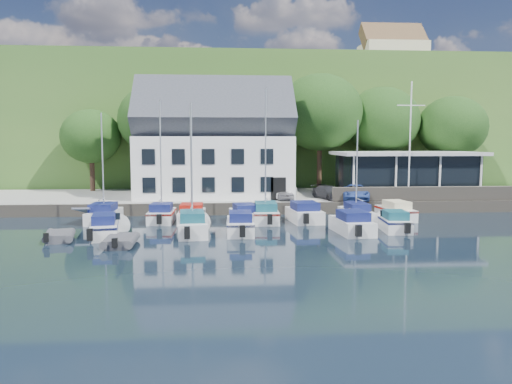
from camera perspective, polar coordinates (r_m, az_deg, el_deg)
ground at (r=31.30m, az=8.02°, el=-5.46°), size 180.00×180.00×0.00m
quay at (r=48.26m, az=3.63°, el=-0.84°), size 60.00×13.00×1.00m
quay_face at (r=41.88m, az=4.84°, el=-1.87°), size 60.00×0.30×1.00m
hillside at (r=92.24m, az=-0.13°, el=7.02°), size 160.00×75.00×16.00m
field_patch at (r=101.54m, az=4.14°, el=11.50°), size 50.00×30.00×0.30m
farmhouse at (r=87.94m, az=15.32°, el=14.80°), size 10.40×7.00×8.20m
harbor_building at (r=46.49m, az=-4.77°, el=4.89°), size 14.40×8.20×8.70m
club_pavilion at (r=49.32m, az=16.67°, el=2.05°), size 13.20×7.20×4.10m
seawall at (r=45.58m, az=19.84°, el=-0.18°), size 18.00×0.50×1.20m
gangway at (r=40.69m, az=-18.32°, el=-3.08°), size 1.20×6.00×1.40m
car_silver at (r=43.80m, az=3.20°, el=-0.07°), size 1.53×3.56×1.20m
car_white at (r=44.45m, az=3.55°, el=-0.01°), size 2.28×3.74×1.16m
car_dgrey at (r=44.59m, az=8.31°, el=-0.03°), size 2.80×4.35×1.17m
car_blue at (r=44.23m, az=11.30°, el=0.03°), size 2.51×4.43×1.43m
flagpole at (r=45.20m, az=17.18°, el=5.57°), size 2.44×0.20×10.19m
tree_0 at (r=53.77m, az=-18.29°, el=4.55°), size 6.10×6.10×8.33m
tree_1 at (r=52.42m, az=-11.25°, el=6.07°), size 7.92×7.92×10.83m
tree_2 at (r=51.98m, az=-1.50°, el=6.46°), size 8.29×8.29×11.33m
tree_3 at (r=52.37m, az=7.30°, el=6.78°), size 8.78×8.78×12.00m
tree_4 at (r=55.15m, az=14.17°, el=5.99°), size 7.92×7.92×10.83m
tree_5 at (r=56.82m, az=21.47°, el=5.24°), size 7.18×7.18×9.81m
boat_r1_0 at (r=38.90m, az=-17.13°, el=3.27°), size 2.37×6.06×9.07m
boat_r1_1 at (r=37.96m, az=-10.83°, el=3.25°), size 2.09×5.34×8.91m
boat_r1_2 at (r=37.46m, az=-7.43°, el=3.20°), size 2.17×5.38×8.82m
boat_r1_3 at (r=37.52m, az=-1.33°, el=-2.41°), size 2.68×5.85×1.44m
boat_r1_4 at (r=37.41m, az=1.10°, el=3.65°), size 2.28×6.33×9.35m
boat_r1_5 at (r=38.04m, az=5.55°, el=-2.24°), size 2.88×5.87×1.55m
boat_r1_6 at (r=38.80m, az=11.46°, el=3.08°), size 2.10×6.35×8.63m
boat_r1_7 at (r=40.48m, az=15.65°, el=-1.99°), size 2.52×6.10×1.49m
boat_r2_0 at (r=33.37m, az=-16.88°, el=-3.64°), size 2.76×6.21×1.50m
boat_r2_1 at (r=32.51m, az=-7.37°, el=3.50°), size 2.50×6.70×9.60m
boat_r2_2 at (r=33.03m, az=-1.81°, el=-3.49°), size 2.00×5.82×1.50m
boat_r2_3 at (r=33.80m, az=10.90°, el=-3.35°), size 2.63×6.16×1.53m
boat_r2_4 at (r=35.29m, az=15.52°, el=-3.17°), size 2.27×5.28×1.42m
dinghy_0 at (r=33.15m, az=-21.56°, el=-4.55°), size 2.48×3.42×0.72m
dinghy_1 at (r=30.33m, az=-15.22°, el=-5.26°), size 1.97×3.23×0.75m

